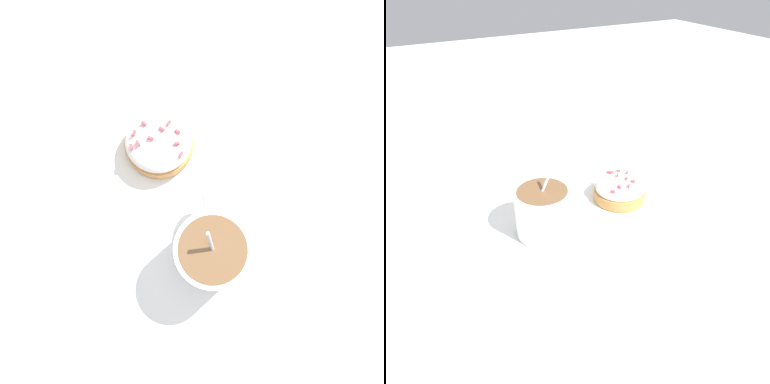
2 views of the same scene
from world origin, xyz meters
TOP-DOWN VIEW (x-y plane):
  - ground_plane at (0.00, 0.00)m, footprint 3.00×3.00m
  - paper_napkin at (0.00, 0.00)m, footprint 0.33×0.33m
  - coffee_cup at (0.07, 0.01)m, footprint 0.11×0.08m
  - frosted_pastry at (-0.08, -0.01)m, footprint 0.09×0.09m

SIDE VIEW (x-z plane):
  - ground_plane at x=0.00m, z-range 0.00..0.00m
  - paper_napkin at x=0.00m, z-range 0.00..0.00m
  - frosted_pastry at x=-0.08m, z-range 0.00..0.04m
  - coffee_cup at x=0.07m, z-range -0.01..0.09m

